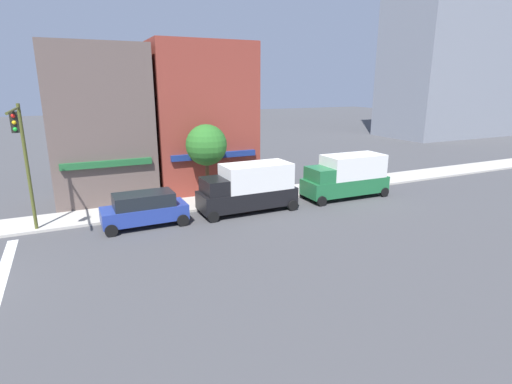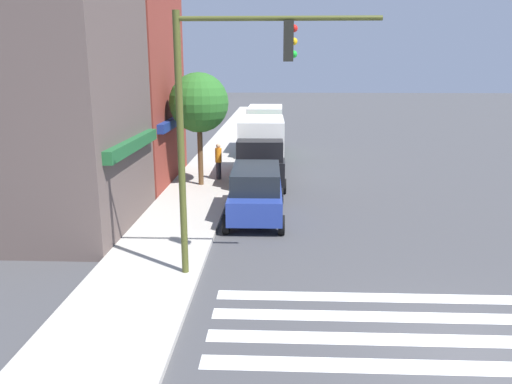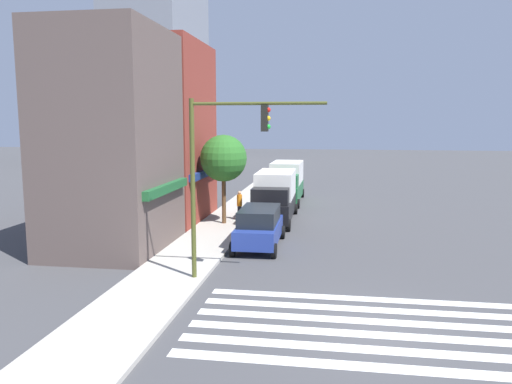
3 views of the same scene
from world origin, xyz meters
TOP-DOWN VIEW (x-y plane):
  - storefront_row at (11.56, 11.49)m, footprint 14.03×5.30m
  - traffic_signal at (3.52, 5.30)m, footprint 0.32×5.02m
  - suv_blue at (9.12, 4.70)m, footprint 4.72×2.12m
  - box_truck_black at (15.62, 4.70)m, footprint 6.23×2.42m
  - box_truck_green at (23.22, 4.70)m, footprint 6.23×2.42m
  - pedestrian_orange_vest at (15.01, 6.79)m, footprint 0.32×0.32m
  - street_tree at (13.83, 7.50)m, footprint 2.72×2.72m

SIDE VIEW (x-z plane):
  - suv_blue at x=9.12m, z-range 0.06..2.00m
  - pedestrian_orange_vest at x=15.01m, z-range 0.19..1.96m
  - box_truck_black at x=15.62m, z-range 0.07..3.11m
  - box_truck_green at x=23.22m, z-range 0.07..3.11m
  - street_tree at x=13.83m, z-range 1.37..6.56m
  - traffic_signal at x=3.52m, z-range 1.24..8.16m
  - storefront_row at x=11.56m, z-range -0.10..10.68m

